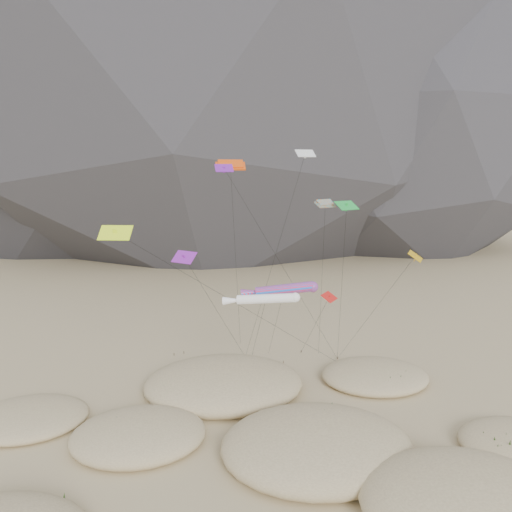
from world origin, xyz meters
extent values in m
plane|color=#CCB789|center=(0.00, 0.00, 0.00)|extent=(500.00, 500.00, 0.00)
ellipsoid|color=black|center=(8.00, 115.00, 60.00)|extent=(191.54, 147.29, 156.00)
ellipsoid|color=#2B2B30|center=(-37.00, 123.00, 44.00)|extent=(136.20, 127.83, 116.00)
ellipsoid|color=black|center=(56.00, 110.00, 38.00)|extent=(130.55, 126.41, 100.00)
ellipsoid|color=#CCB789|center=(10.67, -5.86, 0.88)|extent=(14.27, 12.13, 3.92)
ellipsoid|color=#CCB789|center=(-11.46, 6.54, 0.60)|extent=(11.32, 9.62, 2.66)
ellipsoid|color=#CCB789|center=(2.77, 2.38, 0.82)|extent=(15.43, 13.12, 3.62)
ellipsoid|color=#CCB789|center=(-3.58, 15.23, 0.79)|extent=(16.32, 13.88, 3.53)
ellipsoid|color=#CCB789|center=(12.77, 15.30, 0.52)|extent=(11.58, 9.84, 2.33)
ellipsoid|color=#CCB789|center=(-21.57, 11.20, 0.45)|extent=(10.59, 9.00, 2.01)
ellipsoid|color=black|center=(8.88, -3.91, 1.00)|extent=(3.40, 2.91, 1.02)
ellipsoid|color=black|center=(7.94, -5.47, 0.80)|extent=(2.26, 1.93, 0.68)
ellipsoid|color=black|center=(-12.49, 6.45, 0.80)|extent=(3.27, 2.80, 0.98)
ellipsoid|color=black|center=(-9.46, 6.81, 0.70)|extent=(1.92, 1.64, 0.58)
ellipsoid|color=black|center=(2.70, 3.72, 1.10)|extent=(3.34, 2.86, 1.00)
ellipsoid|color=black|center=(4.77, 6.67, 1.00)|extent=(2.37, 2.03, 0.71)
ellipsoid|color=black|center=(0.78, 3.17, 0.90)|extent=(2.81, 2.40, 0.84)
ellipsoid|color=black|center=(17.38, 0.64, 0.60)|extent=(2.49, 2.13, 0.75)
ellipsoid|color=black|center=(-2.65, 16.27, 1.00)|extent=(2.72, 2.33, 0.82)
ellipsoid|color=black|center=(0.14, 15.15, 0.90)|extent=(2.29, 1.96, 0.69)
ellipsoid|color=black|center=(14.30, 14.19, 0.70)|extent=(2.30, 1.97, 0.69)
ellipsoid|color=black|center=(13.36, 12.69, 0.60)|extent=(2.10, 1.79, 0.63)
ellipsoid|color=black|center=(-23.12, 10.69, 0.50)|extent=(2.62, 2.24, 0.78)
ellipsoid|color=black|center=(-21.06, 9.91, 0.40)|extent=(1.71, 1.46, 0.51)
cylinder|color=#3F2D1E|center=(-3.75, 19.66, 0.15)|extent=(0.08, 0.08, 0.30)
cylinder|color=#3F2D1E|center=(-0.23, 23.96, 0.15)|extent=(0.08, 0.08, 0.30)
cylinder|color=#3F2D1E|center=(3.98, 21.48, 0.15)|extent=(0.08, 0.08, 0.30)
cylinder|color=#3F2D1E|center=(6.85, 24.54, 0.15)|extent=(0.08, 0.08, 0.30)
cylinder|color=#3F2D1E|center=(10.63, 19.71, 0.15)|extent=(0.08, 0.08, 0.30)
cylinder|color=#3F2D1E|center=(-7.59, 26.30, 0.15)|extent=(0.08, 0.08, 0.30)
cylinder|color=#3F2D1E|center=(10.65, 21.80, 0.15)|extent=(0.08, 0.08, 0.30)
cylinder|color=#3F2D1E|center=(-8.79, 25.86, 0.15)|extent=(0.08, 0.08, 0.30)
cylinder|color=#FF1A3C|center=(2.31, 13.51, 10.93)|extent=(5.78, 1.66, 1.61)
sphere|color=#FF1A3C|center=(5.10, 13.19, 11.16)|extent=(1.08, 1.08, 1.08)
cone|color=#FF1A3C|center=(-0.76, 13.85, 10.65)|extent=(2.42, 1.18, 1.16)
cylinder|color=black|center=(2.55, 19.18, 5.47)|extent=(0.51, 11.36, 10.95)
cylinder|color=white|center=(-0.14, 9.63, 11.11)|extent=(5.30, 2.22, 1.20)
sphere|color=white|center=(2.37, 8.93, 11.31)|extent=(0.88, 0.88, 0.88)
cone|color=white|center=(-2.91, 10.40, 10.84)|extent=(2.26, 1.30, 0.90)
cylinder|color=black|center=(0.05, 16.12, 5.55)|extent=(0.41, 12.99, 11.12)
cube|color=#DA450B|center=(-2.63, 15.79, 22.82)|extent=(2.91, 1.26, 0.84)
cube|color=#DA450B|center=(-2.63, 15.79, 23.04)|extent=(2.47, 0.98, 0.82)
cylinder|color=black|center=(-1.43, 22.39, 11.41)|extent=(2.42, 13.23, 22.83)
cube|color=orange|center=(6.41, 13.98, 19.15)|extent=(2.31, 1.77, 0.60)
cube|color=orange|center=(6.41, 13.98, 19.34)|extent=(1.94, 1.45, 0.59)
cylinder|color=black|center=(7.66, 18.94, 9.57)|extent=(2.53, 9.95, 19.16)
cube|color=red|center=(4.93, 7.11, 11.73)|extent=(1.80, 1.96, 0.61)
cube|color=red|center=(4.93, 7.11, 11.58)|extent=(0.26, 0.27, 0.61)
cylinder|color=black|center=(5.89, 15.82, 5.89)|extent=(1.95, 17.44, 11.70)
cube|color=purple|center=(-7.30, 9.49, 15.10)|extent=(2.28, 2.15, 0.92)
cube|color=purple|center=(-7.30, 9.49, 14.95)|extent=(0.40, 0.41, 0.71)
cylinder|color=black|center=(-3.76, 16.72, 7.57)|extent=(7.10, 14.49, 15.07)
cube|color=#DAFD1A|center=(-12.83, 8.72, 17.41)|extent=(2.89, 1.84, 1.10)
cube|color=#DAFD1A|center=(-12.83, 8.72, 17.26)|extent=(0.39, 0.42, 0.89)
cylinder|color=black|center=(-1.10, 14.21, 8.73)|extent=(23.48, 11.01, 17.38)
cube|color=silver|center=(4.44, 14.38, 24.01)|extent=(2.00, 1.26, 0.73)
cube|color=silver|center=(4.44, 14.38, 23.86)|extent=(0.26, 0.26, 0.63)
cylinder|color=black|center=(2.10, 19.17, 12.03)|extent=(4.70, 9.61, 23.97)
cube|color=#D59D0B|center=(14.64, 11.28, 14.31)|extent=(2.25, 2.63, 0.84)
cube|color=#D59D0B|center=(14.64, 11.28, 14.16)|extent=(0.34, 0.36, 0.80)
cylinder|color=black|center=(12.65, 16.54, 7.18)|extent=(4.02, 10.55, 14.27)
cube|color=#721B9E|center=(-3.46, 13.41, 22.63)|extent=(1.75, 0.99, 0.73)
cube|color=#721B9E|center=(-3.46, 13.41, 22.48)|extent=(0.23, 0.28, 0.56)
cylinder|color=black|center=(3.60, 17.60, 11.34)|extent=(14.13, 8.43, 22.59)
cube|color=green|center=(8.41, 13.53, 19.06)|extent=(2.61, 2.11, 0.82)
cube|color=green|center=(8.41, 13.53, 18.91)|extent=(0.34, 0.32, 0.80)
cylinder|color=black|center=(9.53, 17.67, 9.56)|extent=(2.27, 8.30, 19.02)
camera|label=1|loc=(-7.38, -32.98, 22.62)|focal=35.00mm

